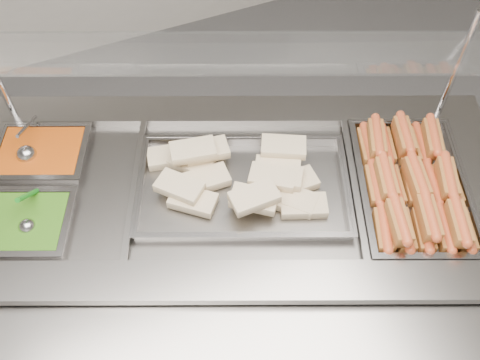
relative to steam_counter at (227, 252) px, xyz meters
name	(u,v)px	position (x,y,z in m)	size (l,w,h in m)	color
steam_counter	(227,252)	(0.00, 0.00, 0.00)	(2.20, 1.61, 0.96)	slate
tray_rail	(223,340)	(-0.22, -0.50, 0.43)	(1.87, 1.10, 0.06)	gray
sneeze_guard	(223,54)	(0.09, 0.21, 0.87)	(1.74, 0.99, 0.47)	silver
pan_hotdogs	(410,191)	(0.61, -0.27, 0.44)	(0.57, 0.68, 0.11)	gray
pan_wraps	(243,189)	(0.06, -0.03, 0.45)	(0.84, 0.68, 0.07)	gray
pan_beans	(43,159)	(-0.57, 0.42, 0.44)	(0.40, 0.36, 0.11)	gray
pan_peas	(24,228)	(-0.70, 0.13, 0.44)	(0.40, 0.36, 0.11)	gray
hotdogs_in_buns	(413,184)	(0.60, -0.27, 0.49)	(0.48, 0.63, 0.13)	brown
tortilla_wraps	(243,178)	(0.06, -0.01, 0.50)	(0.58, 0.53, 0.10)	beige
ladle	(27,153)	(-0.62, 0.42, 0.49)	(0.11, 0.20, 0.15)	#A2A2A7
serving_spoon	(28,221)	(-0.67, 0.11, 0.49)	(0.10, 0.17, 0.16)	#A2A2A7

